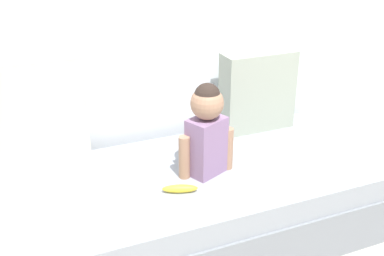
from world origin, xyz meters
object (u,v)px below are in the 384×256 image
(couch, at_px, (180,208))
(throw_pillow_left, at_px, (33,116))
(toddler, at_px, (207,128))
(throw_pillow_right, at_px, (257,91))
(banana, at_px, (180,189))

(couch, xyz_separation_m, throw_pillow_left, (-0.64, 0.36, 0.49))
(throw_pillow_left, bearing_deg, couch, -29.12)
(couch, relative_size, toddler, 4.85)
(couch, height_order, throw_pillow_right, throw_pillow_right)
(throw_pillow_right, relative_size, banana, 2.81)
(throw_pillow_right, height_order, toddler, toddler)
(couch, distance_m, throw_pillow_right, 0.86)
(throw_pillow_right, distance_m, banana, 0.89)
(couch, bearing_deg, throw_pillow_left, 150.88)
(throw_pillow_right, xyz_separation_m, banana, (-0.70, -0.51, -0.22))
(throw_pillow_left, distance_m, toddler, 0.87)
(throw_pillow_left, relative_size, banana, 3.45)
(toddler, bearing_deg, banana, -147.32)
(toddler, bearing_deg, couch, 168.19)
(toddler, xyz_separation_m, banana, (-0.19, -0.12, -0.23))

